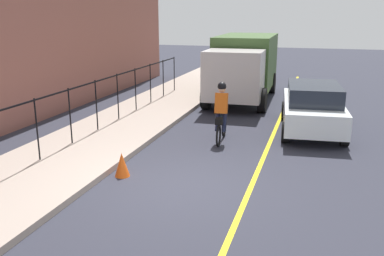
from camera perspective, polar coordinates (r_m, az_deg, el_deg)
The scene contains 8 objects.
ground_plane at distance 9.69m, azimuth -1.95°, elevation -7.76°, with size 80.00×80.00×0.00m, color #2B2C37.
lane_line_centre at distance 9.33m, azimuth 7.51°, elevation -8.80°, with size 36.00×0.12×0.01m, color yellow.
sidewalk at distance 11.16m, azimuth -18.79°, elevation -5.01°, with size 40.00×3.20×0.15m, color gray.
iron_fence at distance 11.83m, azimuth -18.10°, elevation 2.36°, with size 19.47×0.04×1.60m.
cyclist_lead at distance 12.62m, azimuth 3.96°, elevation 2.07°, with size 1.71×0.38×1.83m.
patrol_sedan at distance 14.34m, azimuth 15.88°, elevation 2.76°, with size 4.55×2.25×1.58m.
box_truck_background at distance 19.17m, azimuth 7.00°, elevation 8.47°, with size 6.77×2.69×2.78m.
traffic_cone_near at distance 10.26m, azimuth -9.38°, elevation -4.87°, with size 0.36×0.36×0.58m, color #F45915.
Camera 1 is at (-8.43, -2.90, 3.79)m, focal length 39.73 mm.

